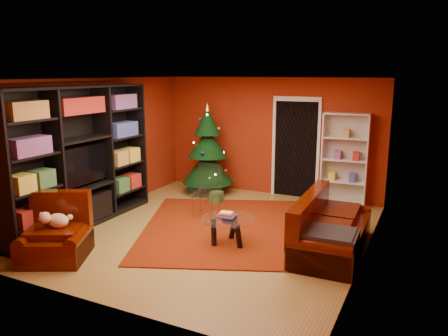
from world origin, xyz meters
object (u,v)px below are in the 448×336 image
at_px(armchair, 54,234).
at_px(media_unit, 80,157).
at_px(dog, 58,221).
at_px(christmas_tree, 208,150).
at_px(sofa, 333,224).
at_px(acrylic_chair, 206,194).
at_px(white_bookshelf, 344,160).
at_px(gift_box_teal, 196,187).
at_px(gift_box_green, 217,197).
at_px(coffee_table, 229,231).
at_px(rug, 228,228).

bearing_deg(armchair, media_unit, 90.88).
height_order(media_unit, dog, media_unit).
height_order(christmas_tree, sofa, christmas_tree).
distance_m(christmas_tree, acrylic_chair, 1.77).
distance_m(white_bookshelf, dog, 5.59).
height_order(media_unit, gift_box_teal, media_unit).
height_order(christmas_tree, gift_box_teal, christmas_tree).
distance_m(dog, sofa, 4.12).
relative_size(christmas_tree, gift_box_green, 8.74).
bearing_deg(white_bookshelf, coffee_table, -114.59).
relative_size(rug, acrylic_chair, 3.77).
height_order(armchair, acrylic_chair, acrylic_chair).
xyz_separation_m(armchair, acrylic_chair, (1.09, 2.68, 0.07)).
bearing_deg(armchair, gift_box_teal, 62.07).
distance_m(white_bookshelf, acrylic_chair, 2.95).
bearing_deg(christmas_tree, gift_box_green, -48.97).
relative_size(white_bookshelf, sofa, 0.96).
distance_m(white_bookshelf, sofa, 2.58).
relative_size(gift_box_teal, coffee_table, 0.31).
bearing_deg(acrylic_chair, gift_box_teal, 118.95).
height_order(rug, sofa, sofa).
bearing_deg(gift_box_teal, acrylic_chair, -53.78).
height_order(sofa, coffee_table, sofa).
relative_size(dog, coffee_table, 0.46).
xyz_separation_m(rug, media_unit, (-2.42, -0.96, 1.23)).
height_order(gift_box_green, sofa, sofa).
relative_size(media_unit, coffee_table, 3.73).
height_order(coffee_table, acrylic_chair, acrylic_chair).
xyz_separation_m(rug, coffee_table, (0.34, -0.67, 0.22)).
height_order(media_unit, armchair, media_unit).
bearing_deg(armchair, gift_box_green, 49.83).
bearing_deg(white_bookshelf, rug, -126.29).
bearing_deg(acrylic_chair, dog, -119.49).
distance_m(rug, white_bookshelf, 2.94).
height_order(white_bookshelf, armchair, white_bookshelf).
height_order(armchair, dog, armchair).
xyz_separation_m(media_unit, sofa, (4.29, 0.77, -0.80)).
xyz_separation_m(white_bookshelf, armchair, (-3.27, -4.60, -0.57)).
bearing_deg(dog, sofa, 2.74).
relative_size(christmas_tree, dog, 5.18).
height_order(rug, gift_box_teal, gift_box_teal).
bearing_deg(sofa, christmas_tree, 55.78).
distance_m(media_unit, sofa, 4.44).
bearing_deg(sofa, armchair, 118.32).
relative_size(rug, dog, 8.51).
relative_size(gift_box_green, coffee_table, 0.27).
bearing_deg(gift_box_teal, media_unit, -105.84).
distance_m(media_unit, white_bookshelf, 5.15).
distance_m(media_unit, gift_box_green, 2.95).
bearing_deg(gift_box_teal, white_bookshelf, 9.85).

